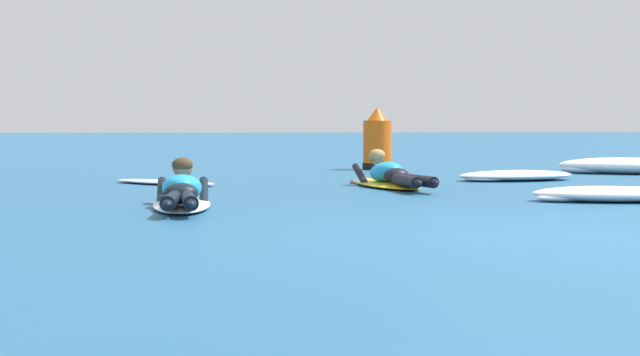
# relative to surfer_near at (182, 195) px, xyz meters

# --- Properties ---
(ground_plane) EXTENTS (120.00, 120.00, 0.00)m
(ground_plane) POSITION_rel_surfer_near_xyz_m (3.31, 7.29, -0.14)
(ground_plane) COLOR #235B84
(surfer_near) EXTENTS (0.68, 2.58, 0.53)m
(surfer_near) POSITION_rel_surfer_near_xyz_m (0.00, 0.00, 0.00)
(surfer_near) COLOR white
(surfer_near) RESTS_ON ground
(surfer_far) EXTENTS (0.97, 2.57, 0.55)m
(surfer_far) POSITION_rel_surfer_near_xyz_m (2.49, 3.17, 0.00)
(surfer_far) COLOR yellow
(surfer_far) RESTS_ON ground
(drifting_surfboard) EXTENTS (1.71, 1.59, 0.16)m
(drifting_surfboard) POSITION_rel_surfer_near_xyz_m (-0.49, 4.07, -0.10)
(drifting_surfboard) COLOR silver
(drifting_surfboard) RESTS_ON ground
(whitewater_front) EXTENTS (1.71, 0.99, 0.17)m
(whitewater_front) POSITION_rel_surfer_near_xyz_m (4.53, 0.62, -0.06)
(whitewater_front) COLOR white
(whitewater_front) RESTS_ON ground
(whitewater_mid_left) EXTENTS (2.32, 1.66, 0.27)m
(whitewater_mid_left) POSITION_rel_surfer_near_xyz_m (6.79, 6.61, -0.01)
(whitewater_mid_left) COLOR white
(whitewater_mid_left) RESTS_ON ground
(whitewater_mid_right) EXTENTS (1.98, 1.38, 0.15)m
(whitewater_mid_right) POSITION_rel_surfer_near_xyz_m (4.54, 4.81, -0.07)
(whitewater_mid_right) COLOR white
(whitewater_mid_right) RESTS_ON ground
(channel_marker_buoy) EXTENTS (0.53, 0.53, 1.11)m
(channel_marker_buoy) POSITION_rel_surfer_near_xyz_m (2.91, 8.44, 0.31)
(channel_marker_buoy) COLOR #EA5B0F
(channel_marker_buoy) RESTS_ON ground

